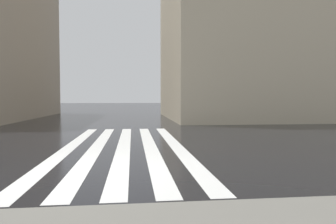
% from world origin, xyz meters
% --- Properties ---
extents(ground_plane, '(220.00, 220.00, 0.00)m').
position_xyz_m(ground_plane, '(0.00, 0.00, 0.00)').
color(ground_plane, black).
extents(zebra_crossing, '(13.00, 4.50, 0.01)m').
position_xyz_m(zebra_crossing, '(4.00, -0.78, 0.00)').
color(zebra_crossing, silver).
rests_on(zebra_crossing, ground_plane).
extents(haussmann_block_corner, '(14.87, 29.49, 22.57)m').
position_xyz_m(haussmann_block_corner, '(19.94, -19.09, 11.05)').
color(haussmann_block_corner, beige).
rests_on(haussmann_block_corner, ground_plane).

